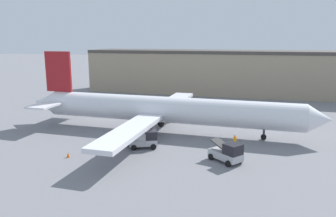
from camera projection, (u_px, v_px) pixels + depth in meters
The scene contains 7 objects.
ground_plane at pixel (168, 132), 44.72m from camera, with size 400.00×400.00×0.00m, color slate.
terminal_building at pixel (269, 73), 72.80m from camera, with size 83.18×11.06×9.91m.
airplane at pixel (161, 110), 44.37m from camera, with size 41.58×33.08×10.68m.
ground_crew_worker at pixel (235, 141), 37.59m from camera, with size 0.37×0.37×1.68m.
baggage_tug at pixel (146, 140), 38.09m from camera, with size 3.64×3.04×2.02m.
belt_loader_truck at pixel (228, 153), 33.46m from camera, with size 3.81×3.48×2.13m.
safety_cone_near at pixel (68, 155), 34.98m from camera, with size 0.36×0.36×0.55m.
Camera 1 is at (11.43, -41.54, 12.39)m, focal length 35.00 mm.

